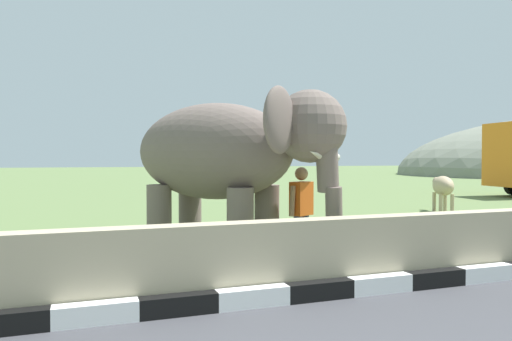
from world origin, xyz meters
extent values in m
cube|color=black|center=(-1.70, 3.61, 0.12)|extent=(0.90, 0.20, 0.24)
cube|color=white|center=(-0.80, 3.61, 0.12)|extent=(0.90, 0.20, 0.24)
cube|color=black|center=(0.10, 3.61, 0.12)|extent=(0.90, 0.20, 0.24)
cube|color=white|center=(1.00, 3.61, 0.12)|extent=(0.90, 0.20, 0.24)
cube|color=black|center=(1.90, 3.61, 0.12)|extent=(0.90, 0.20, 0.24)
cube|color=white|center=(2.80, 3.61, 0.12)|extent=(0.90, 0.20, 0.24)
cube|color=black|center=(3.70, 3.61, 0.12)|extent=(0.90, 0.20, 0.24)
cube|color=white|center=(4.60, 3.61, 0.12)|extent=(0.90, 0.20, 0.24)
cube|color=tan|center=(2.00, 3.91, 0.50)|extent=(28.00, 0.36, 1.00)
cylinder|color=#6F5F58|center=(2.16, 6.14, 0.67)|extent=(0.44, 0.44, 1.34)
cylinder|color=#6F5F58|center=(1.48, 5.55, 0.67)|extent=(0.44, 0.44, 1.34)
cylinder|color=#6F5F58|center=(1.06, 7.43, 0.67)|extent=(0.44, 0.44, 1.34)
cylinder|color=#6F5F58|center=(0.38, 6.85, 0.67)|extent=(0.44, 0.44, 1.34)
ellipsoid|color=#6F5F58|center=(1.27, 6.49, 1.93)|extent=(3.23, 3.40, 1.70)
sphere|color=#6F5F58|center=(2.48, 5.07, 2.31)|extent=(1.16, 1.16, 1.16)
ellipsoid|color=#D84C8C|center=(2.67, 4.85, 2.46)|extent=(0.72, 0.69, 0.44)
ellipsoid|color=#6F5F58|center=(2.98, 5.68, 2.36)|extent=(0.84, 0.77, 1.00)
ellipsoid|color=#6F5F58|center=(1.79, 4.67, 2.36)|extent=(0.84, 0.77, 1.00)
cylinder|color=#6F5F58|center=(2.67, 4.85, 1.76)|extent=(0.56, 0.55, 0.98)
cylinder|color=#6F5F58|center=(2.74, 4.76, 0.96)|extent=(0.40, 0.40, 0.81)
cone|color=beige|center=(2.84, 5.07, 1.86)|extent=(0.52, 0.47, 0.22)
cone|color=beige|center=(2.42, 4.71, 1.86)|extent=(0.52, 0.47, 0.22)
cylinder|color=navy|center=(2.76, 5.84, 0.41)|extent=(0.15, 0.15, 0.82)
cylinder|color=navy|center=(2.58, 5.74, 0.41)|extent=(0.15, 0.15, 0.82)
cube|color=#D85919|center=(2.67, 5.79, 1.11)|extent=(0.47, 0.40, 0.58)
cylinder|color=#9E7251|center=(2.90, 5.91, 1.08)|extent=(0.14, 0.13, 0.52)
cylinder|color=#9E7251|center=(2.44, 5.66, 1.08)|extent=(0.16, 0.14, 0.53)
sphere|color=#9E7251|center=(2.67, 5.79, 1.54)|extent=(0.23, 0.23, 0.23)
cylinder|color=tan|center=(10.52, 11.75, 0.33)|extent=(0.12, 0.12, 0.65)
cylinder|color=tan|center=(10.84, 11.58, 0.33)|extent=(0.12, 0.12, 0.65)
cylinder|color=tan|center=(10.11, 10.95, 0.33)|extent=(0.12, 0.12, 0.65)
cylinder|color=tan|center=(10.43, 10.78, 0.33)|extent=(0.12, 0.12, 0.65)
ellipsoid|color=tan|center=(10.48, 11.26, 0.90)|extent=(1.22, 1.61, 0.66)
ellipsoid|color=tan|center=(10.90, 12.09, 1.00)|extent=(0.41, 0.47, 0.32)
camera|label=1|loc=(-0.95, -1.88, 1.80)|focal=34.19mm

